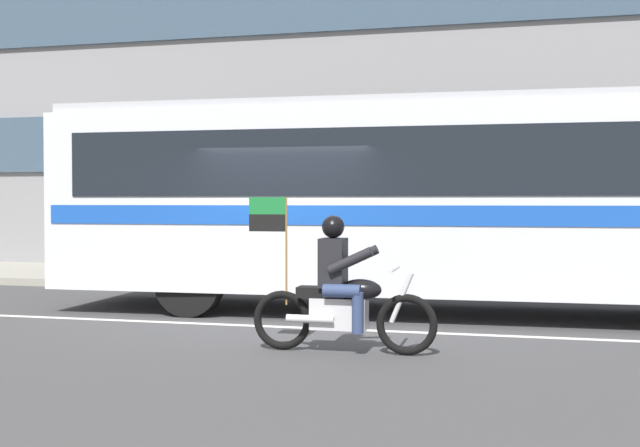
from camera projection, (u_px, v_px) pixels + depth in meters
name	position (u px, v px, depth m)	size (l,w,h in m)	color
ground_plane	(285.00, 320.00, 11.53)	(60.00, 60.00, 0.00)	#3D3D3F
sidewalk_curb	(356.00, 281.00, 16.47)	(28.00, 3.80, 0.15)	gray
lane_center_stripe	(272.00, 326.00, 10.95)	(26.60, 0.14, 0.01)	silver
office_building_facade	(376.00, 81.00, 18.56)	(28.00, 0.89, 9.07)	gray
transit_bus	(451.00, 191.00, 12.08)	(12.23, 2.92, 3.22)	silver
motorcycle_with_rider	(341.00, 294.00, 9.07)	(2.20, 0.64, 1.78)	black
fire_hydrant	(214.00, 260.00, 16.44)	(0.22, 0.30, 0.75)	gold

